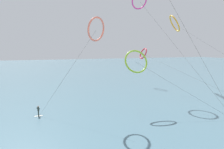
{
  "coord_description": "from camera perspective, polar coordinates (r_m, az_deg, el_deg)",
  "views": [
    {
      "loc": [
        -9.91,
        -4.2,
        10.75
      ],
      "look_at": [
        0.0,
        20.84,
        7.35
      ],
      "focal_mm": 32.66,
      "sensor_mm": 36.0,
      "label": 1
    }
  ],
  "objects": [
    {
      "name": "kite_amber",
      "position": [
        61.79,
        17.15,
        13.49
      ],
      "size": [
        4.75,
        37.55,
        20.25
      ],
      "rotation": [
        0.0,
        0.0,
        1.16
      ],
      "color": "orange",
      "rests_on": "ground"
    },
    {
      "name": "kite_coral",
      "position": [
        33.08,
        -4.45,
        12.52
      ],
      "size": [
        11.03,
        3.54,
        15.81
      ],
      "rotation": [
        0.0,
        0.0,
        3.7
      ],
      "color": "#EA7260",
      "rests_on": "ground"
    },
    {
      "name": "kite_crimson",
      "position": [
        60.4,
        8.79,
        5.78
      ],
      "size": [
        3.8,
        39.93,
        11.03
      ],
      "rotation": [
        0.0,
        0.0,
        4.65
      ],
      "color": "red",
      "rests_on": "ground"
    },
    {
      "name": "kite_lime",
      "position": [
        35.08,
        6.8,
        3.63
      ],
      "size": [
        13.58,
        11.43,
        10.61
      ],
      "rotation": [
        0.0,
        0.0,
        6.23
      ],
      "color": "#8CC62D",
      "rests_on": "ground"
    },
    {
      "name": "kite_magenta",
      "position": [
        50.78,
        7.71,
        19.84
      ],
      "size": [
        6.22,
        24.11,
        23.93
      ],
      "rotation": [
        0.0,
        0.0,
        3.27
      ],
      "color": "#CC288E",
      "rests_on": "ground"
    },
    {
      "name": "sea_water",
      "position": [
        111.01,
        -16.37,
        1.37
      ],
      "size": [
        400.0,
        200.0,
        0.08
      ],
      "primitive_type": "cube",
      "color": "slate",
      "rests_on": "ground"
    },
    {
      "name": "surfer_ivory",
      "position": [
        35.0,
        -19.91,
        -9.73
      ],
      "size": [
        1.4,
        0.64,
        1.7
      ],
      "rotation": [
        0.0,
        0.0,
        4.45
      ],
      "color": "silver",
      "rests_on": "ground"
    }
  ]
}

